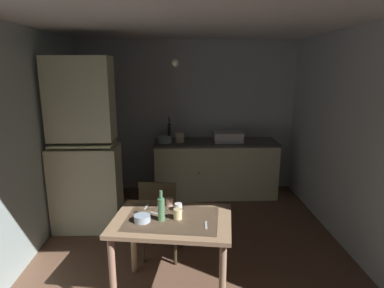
{
  "coord_description": "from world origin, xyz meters",
  "views": [
    {
      "loc": [
        -0.11,
        -3.56,
        2.03
      ],
      "look_at": [
        0.01,
        0.01,
        1.18
      ],
      "focal_mm": 30.72,
      "sensor_mm": 36.0,
      "label": 1
    }
  ],
  "objects_px": {
    "hand_pump": "(169,131)",
    "teacup_mint": "(169,202)",
    "glass_bottle": "(161,208)",
    "sink_basin": "(228,137)",
    "hutch_cabinet": "(84,152)",
    "chair_far_side": "(161,217)",
    "mixing_bowl_counter": "(165,140)",
    "dining_table": "(172,230)",
    "serving_bowl_wide": "(142,218)"
  },
  "relations": [
    {
      "from": "hand_pump",
      "to": "teacup_mint",
      "type": "xyz_separation_m",
      "value": [
        0.07,
        -2.16,
        -0.26
      ]
    },
    {
      "from": "hand_pump",
      "to": "glass_bottle",
      "type": "xyz_separation_m",
      "value": [
        0.01,
        -2.46,
        -0.19
      ]
    },
    {
      "from": "sink_basin",
      "to": "teacup_mint",
      "type": "height_order",
      "value": "sink_basin"
    },
    {
      "from": "hutch_cabinet",
      "to": "chair_far_side",
      "type": "xyz_separation_m",
      "value": [
        0.97,
        -0.73,
        -0.52
      ]
    },
    {
      "from": "hand_pump",
      "to": "chair_far_side",
      "type": "relative_size",
      "value": 0.43
    },
    {
      "from": "hutch_cabinet",
      "to": "sink_basin",
      "type": "xyz_separation_m",
      "value": [
        1.92,
        1.07,
        -0.05
      ]
    },
    {
      "from": "mixing_bowl_counter",
      "to": "chair_far_side",
      "type": "distance_m",
      "value": 1.8
    },
    {
      "from": "sink_basin",
      "to": "dining_table",
      "type": "bearing_deg",
      "value": -108.86
    },
    {
      "from": "mixing_bowl_counter",
      "to": "hand_pump",
      "type": "bearing_deg",
      "value": 53.64
    },
    {
      "from": "teacup_mint",
      "to": "glass_bottle",
      "type": "relative_size",
      "value": 0.28
    },
    {
      "from": "mixing_bowl_counter",
      "to": "serving_bowl_wide",
      "type": "bearing_deg",
      "value": -91.87
    },
    {
      "from": "chair_far_side",
      "to": "teacup_mint",
      "type": "distance_m",
      "value": 0.46
    },
    {
      "from": "mixing_bowl_counter",
      "to": "glass_bottle",
      "type": "xyz_separation_m",
      "value": [
        0.08,
        -2.36,
        -0.06
      ]
    },
    {
      "from": "hutch_cabinet",
      "to": "hand_pump",
      "type": "bearing_deg",
      "value": 47.94
    },
    {
      "from": "sink_basin",
      "to": "hand_pump",
      "type": "xyz_separation_m",
      "value": [
        -0.92,
        0.05,
        0.09
      ]
    },
    {
      "from": "sink_basin",
      "to": "serving_bowl_wide",
      "type": "distance_m",
      "value": 2.66
    },
    {
      "from": "mixing_bowl_counter",
      "to": "dining_table",
      "type": "relative_size",
      "value": 0.2
    },
    {
      "from": "chair_far_side",
      "to": "glass_bottle",
      "type": "bearing_deg",
      "value": -85.46
    },
    {
      "from": "serving_bowl_wide",
      "to": "teacup_mint",
      "type": "distance_m",
      "value": 0.38
    },
    {
      "from": "glass_bottle",
      "to": "hand_pump",
      "type": "bearing_deg",
      "value": 90.29
    },
    {
      "from": "hand_pump",
      "to": "serving_bowl_wide",
      "type": "height_order",
      "value": "hand_pump"
    },
    {
      "from": "sink_basin",
      "to": "hutch_cabinet",
      "type": "bearing_deg",
      "value": -150.96
    },
    {
      "from": "hand_pump",
      "to": "dining_table",
      "type": "xyz_separation_m",
      "value": [
        0.1,
        -2.43,
        -0.41
      ]
    },
    {
      "from": "sink_basin",
      "to": "mixing_bowl_counter",
      "type": "height_order",
      "value": "sink_basin"
    },
    {
      "from": "sink_basin",
      "to": "teacup_mint",
      "type": "bearing_deg",
      "value": -111.81
    },
    {
      "from": "chair_far_side",
      "to": "serving_bowl_wide",
      "type": "bearing_deg",
      "value": -99.9
    },
    {
      "from": "hutch_cabinet",
      "to": "sink_basin",
      "type": "distance_m",
      "value": 2.2
    },
    {
      "from": "mixing_bowl_counter",
      "to": "teacup_mint",
      "type": "bearing_deg",
      "value": -86.12
    },
    {
      "from": "hand_pump",
      "to": "teacup_mint",
      "type": "distance_m",
      "value": 2.18
    },
    {
      "from": "sink_basin",
      "to": "teacup_mint",
      "type": "xyz_separation_m",
      "value": [
        -0.85,
        -2.12,
        -0.17
      ]
    },
    {
      "from": "teacup_mint",
      "to": "chair_far_side",
      "type": "bearing_deg",
      "value": 108.4
    },
    {
      "from": "dining_table",
      "to": "teacup_mint",
      "type": "xyz_separation_m",
      "value": [
        -0.03,
        0.27,
        0.15
      ]
    },
    {
      "from": "hutch_cabinet",
      "to": "sink_basin",
      "type": "height_order",
      "value": "hutch_cabinet"
    },
    {
      "from": "sink_basin",
      "to": "chair_far_side",
      "type": "relative_size",
      "value": 0.48
    },
    {
      "from": "hutch_cabinet",
      "to": "glass_bottle",
      "type": "distance_m",
      "value": 1.69
    },
    {
      "from": "hutch_cabinet",
      "to": "serving_bowl_wide",
      "type": "xyz_separation_m",
      "value": [
        0.85,
        -1.36,
        -0.22
      ]
    },
    {
      "from": "dining_table",
      "to": "teacup_mint",
      "type": "height_order",
      "value": "teacup_mint"
    },
    {
      "from": "mixing_bowl_counter",
      "to": "dining_table",
      "type": "distance_m",
      "value": 2.36
    },
    {
      "from": "glass_bottle",
      "to": "teacup_mint",
      "type": "bearing_deg",
      "value": 79.0
    },
    {
      "from": "dining_table",
      "to": "teacup_mint",
      "type": "bearing_deg",
      "value": 96.81
    },
    {
      "from": "dining_table",
      "to": "glass_bottle",
      "type": "bearing_deg",
      "value": -162.93
    },
    {
      "from": "hutch_cabinet",
      "to": "glass_bottle",
      "type": "bearing_deg",
      "value": -53.01
    },
    {
      "from": "chair_far_side",
      "to": "sink_basin",
      "type": "bearing_deg",
      "value": 62.02
    },
    {
      "from": "sink_basin",
      "to": "glass_bottle",
      "type": "bearing_deg",
      "value": -110.55
    },
    {
      "from": "sink_basin",
      "to": "mixing_bowl_counter",
      "type": "xyz_separation_m",
      "value": [
        -0.99,
        -0.05,
        -0.03
      ]
    },
    {
      "from": "teacup_mint",
      "to": "serving_bowl_wide",
      "type": "bearing_deg",
      "value": -124.68
    },
    {
      "from": "chair_far_side",
      "to": "serving_bowl_wide",
      "type": "distance_m",
      "value": 0.71
    },
    {
      "from": "hutch_cabinet",
      "to": "hand_pump",
      "type": "relative_size",
      "value": 5.5
    },
    {
      "from": "teacup_mint",
      "to": "hutch_cabinet",
      "type": "bearing_deg",
      "value": 135.6
    },
    {
      "from": "serving_bowl_wide",
      "to": "teacup_mint",
      "type": "xyz_separation_m",
      "value": [
        0.22,
        0.31,
        0.01
      ]
    }
  ]
}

